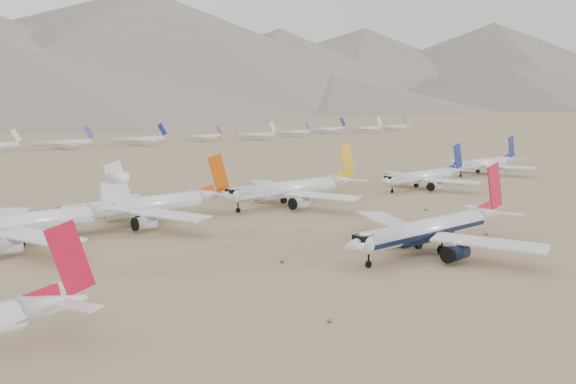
% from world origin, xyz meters
% --- Properties ---
extents(ground, '(7000.00, 7000.00, 0.00)m').
position_xyz_m(ground, '(0.00, 0.00, 0.00)').
color(ground, '#8E7152').
rests_on(ground, ground).
extents(main_airliner, '(51.66, 50.46, 18.23)m').
position_xyz_m(main_airliner, '(1.61, 0.97, 5.01)').
color(main_airliner, white).
rests_on(main_airliner, ground).
extents(row2_navy_widebody, '(45.48, 44.48, 16.18)m').
position_xyz_m(row2_navy_widebody, '(72.60, 58.78, 4.52)').
color(row2_navy_widebody, white).
rests_on(row2_navy_widebody, ground).
extents(row2_gold_tail, '(52.32, 51.17, 18.63)m').
position_xyz_m(row2_gold_tail, '(11.98, 63.70, 5.21)').
color(row2_gold_tail, white).
rests_on(row2_gold_tail, ground).
extents(row2_orange_tail, '(50.02, 48.93, 17.84)m').
position_xyz_m(row2_orange_tail, '(-36.61, 66.75, 5.01)').
color(row2_orange_tail, white).
rests_on(row2_orange_tail, ground).
extents(row2_white_trijet, '(51.37, 50.21, 18.20)m').
position_xyz_m(row2_white_trijet, '(-68.63, 63.53, 5.27)').
color(row2_white_trijet, white).
rests_on(row2_white_trijet, ground).
extents(row2_blue_far, '(46.44, 45.41, 16.50)m').
position_xyz_m(row2_blue_far, '(128.65, 68.24, 4.60)').
color(row2_blue_far, white).
rests_on(row2_blue_far, ground).
extents(distant_storage_row, '(667.49, 63.25, 14.52)m').
position_xyz_m(distant_storage_row, '(50.56, 321.17, 4.37)').
color(distant_storage_row, silver).
rests_on(distant_storage_row, ground).
extents(foothills, '(4637.50, 1395.00, 155.00)m').
position_xyz_m(foothills, '(526.68, 1100.00, 67.15)').
color(foothills, slate).
rests_on(foothills, ground).
extents(desert_scrub, '(206.06, 121.67, 0.63)m').
position_xyz_m(desert_scrub, '(-30.36, -24.48, 0.29)').
color(desert_scrub, brown).
rests_on(desert_scrub, ground).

